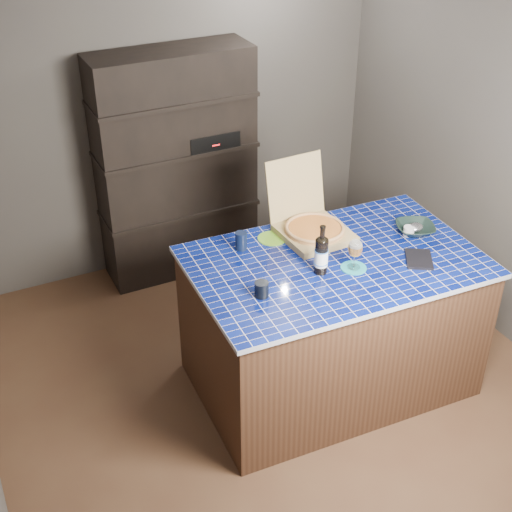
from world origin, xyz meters
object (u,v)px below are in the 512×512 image
kitchen_island (331,323)px  dvd_case (419,259)px  wine_glass (355,249)px  pizza_box (312,226)px  mead_bottle (321,254)px  bowl (415,229)px

kitchen_island → dvd_case: 0.69m
wine_glass → pizza_box: bearing=93.5°
kitchen_island → wine_glass: bearing=-68.5°
pizza_box → dvd_case: 0.69m
wine_glass → mead_bottle: bearing=165.4°
mead_bottle → dvd_case: mead_bottle is taller
wine_glass → dvd_case: size_ratio=0.90×
kitchen_island → bowl: bowl is taller
kitchen_island → wine_glass: (0.04, -0.13, 0.61)m
pizza_box → kitchen_island: bearing=-95.8°
mead_bottle → pizza_box: bearing=66.5°
mead_bottle → bowl: (0.77, 0.13, -0.09)m
mead_bottle → dvd_case: bearing=-14.0°
pizza_box → dvd_case: bearing=-54.2°
dvd_case → pizza_box: bearing=159.9°
bowl → dvd_case: bearing=-122.4°
mead_bottle → dvd_case: 0.62m
kitchen_island → pizza_box: 0.62m
wine_glass → bowl: 0.61m
kitchen_island → mead_bottle: bearing=-150.9°
mead_bottle → wine_glass: (0.20, -0.05, 0.02)m
wine_glass → bowl: (0.57, 0.18, -0.11)m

